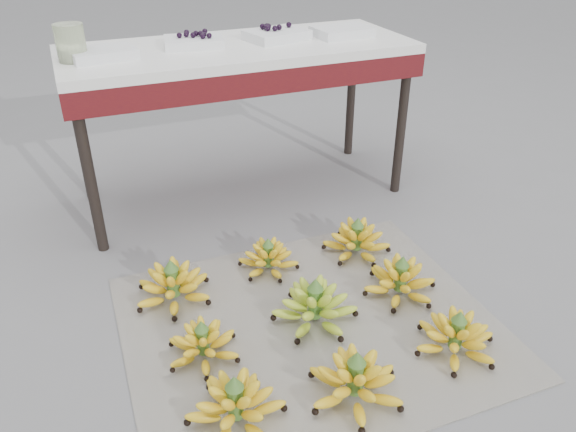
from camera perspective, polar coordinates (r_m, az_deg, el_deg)
name	(u,v)px	position (r m, az deg, el deg)	size (l,w,h in m)	color
ground	(297,327)	(1.98, 0.90, -11.20)	(60.00, 60.00, 0.00)	slate
newspaper_mat	(310,325)	(1.98, 2.29, -11.04)	(1.25, 1.05, 0.01)	beige
bunch_front_left	(236,406)	(1.66, -5.34, -18.64)	(0.35, 0.35, 0.17)	yellow
bunch_front_center	(355,381)	(1.72, 6.84, -16.35)	(0.30, 0.30, 0.18)	yellow
bunch_front_right	(456,337)	(1.93, 16.69, -11.73)	(0.33, 0.33, 0.16)	yellow
bunch_mid_left	(203,344)	(1.86, -8.62, -12.77)	(0.31, 0.31, 0.15)	yellow
bunch_mid_center	(315,306)	(1.96, 2.74, -9.17)	(0.39, 0.39, 0.18)	#8EBD20
bunch_mid_right	(400,281)	(2.13, 11.34, -6.47)	(0.32, 0.32, 0.17)	yellow
bunch_back_left	(173,286)	(2.10, -11.58, -6.96)	(0.32, 0.32, 0.17)	yellow
bunch_back_center	(268,258)	(2.22, -2.01, -4.33)	(0.31, 0.31, 0.14)	yellow
bunch_back_right	(357,241)	(2.33, 6.98, -2.51)	(0.34, 0.34, 0.17)	yellow
vendor_table	(239,64)	(2.59, -4.98, 15.17)	(1.53, 0.61, 0.73)	black
tray_far_left	(103,53)	(2.43, -18.29, 15.40)	(0.27, 0.21, 0.04)	silver
tray_left	(194,41)	(2.54, -9.54, 17.10)	(0.27, 0.22, 0.06)	silver
tray_right	(276,35)	(2.64, -1.19, 17.95)	(0.30, 0.25, 0.07)	silver
tray_far_right	(342,31)	(2.72, 5.51, 18.16)	(0.27, 0.20, 0.04)	silver
glass_jar	(71,43)	(2.42, -21.21, 16.09)	(0.11, 0.11, 0.14)	#E4F5C3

